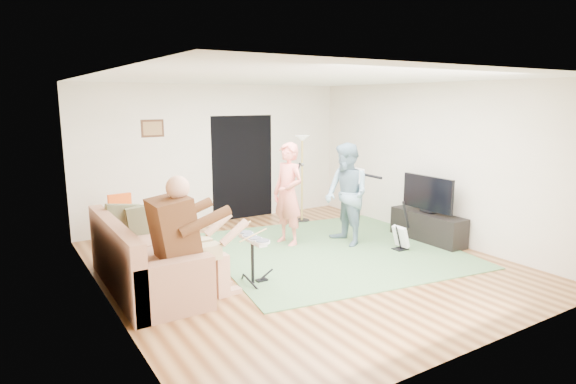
% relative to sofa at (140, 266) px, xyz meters
% --- Properties ---
extents(floor, '(6.00, 6.00, 0.00)m').
position_rel_sofa_xyz_m(floor, '(2.30, -0.32, -0.31)').
color(floor, brown).
rests_on(floor, ground).
extents(walls, '(5.50, 6.00, 2.70)m').
position_rel_sofa_xyz_m(walls, '(2.30, -0.32, 1.04)').
color(walls, silver).
rests_on(walls, floor).
extents(ceiling, '(6.00, 6.00, 0.00)m').
position_rel_sofa_xyz_m(ceiling, '(2.30, -0.32, 2.39)').
color(ceiling, white).
rests_on(ceiling, walls).
extents(window_blinds, '(0.00, 2.05, 2.05)m').
position_rel_sofa_xyz_m(window_blinds, '(-0.44, -0.12, 1.24)').
color(window_blinds, brown).
rests_on(window_blinds, walls).
extents(doorway, '(2.10, 0.00, 2.10)m').
position_rel_sofa_xyz_m(doorway, '(2.85, 2.67, 0.74)').
color(doorway, black).
rests_on(doorway, walls).
extents(picture_frame, '(0.42, 0.03, 0.32)m').
position_rel_sofa_xyz_m(picture_frame, '(1.05, 2.67, 1.59)').
color(picture_frame, '#3F2314').
rests_on(picture_frame, walls).
extents(area_rug, '(4.23, 4.11, 0.02)m').
position_rel_sofa_xyz_m(area_rug, '(3.08, -0.05, -0.30)').
color(area_rug, '#4D7547').
rests_on(area_rug, floor).
extents(sofa, '(0.94, 2.29, 0.93)m').
position_rel_sofa_xyz_m(sofa, '(0.00, 0.00, 0.00)').
color(sofa, '#9F6C4F').
rests_on(sofa, floor).
extents(drummer, '(1.00, 0.56, 1.54)m').
position_rel_sofa_xyz_m(drummer, '(0.46, -0.65, 0.29)').
color(drummer, '#532E17').
rests_on(drummer, sofa).
extents(drum_kit, '(0.36, 0.65, 0.67)m').
position_rel_sofa_xyz_m(drum_kit, '(1.30, -0.65, -0.02)').
color(drum_kit, black).
rests_on(drum_kit, floor).
extents(singer, '(0.52, 0.69, 1.72)m').
position_rel_sofa_xyz_m(singer, '(2.66, 0.63, 0.55)').
color(singer, '#FF7E6E').
rests_on(singer, floor).
extents(microphone, '(0.06, 0.06, 0.24)m').
position_rel_sofa_xyz_m(microphone, '(2.86, 0.63, 0.98)').
color(microphone, black).
rests_on(microphone, singer).
extents(guitarist, '(0.73, 0.89, 1.71)m').
position_rel_sofa_xyz_m(guitarist, '(3.48, 0.10, 0.55)').
color(guitarist, '#6E8EA1').
rests_on(guitarist, floor).
extents(guitar_held, '(0.14, 0.60, 0.26)m').
position_rel_sofa_xyz_m(guitar_held, '(3.68, 0.10, 0.86)').
color(guitar_held, silver).
rests_on(guitar_held, guitarist).
extents(guitar_spare, '(0.29, 0.26, 0.81)m').
position_rel_sofa_xyz_m(guitar_spare, '(4.02, -0.64, -0.08)').
color(guitar_spare, black).
rests_on(guitar_spare, floor).
extents(torchiere_lamp, '(0.31, 0.31, 1.72)m').
position_rel_sofa_xyz_m(torchiere_lamp, '(3.72, 1.80, 0.87)').
color(torchiere_lamp, black).
rests_on(torchiere_lamp, floor).
extents(dining_chair, '(0.42, 0.44, 0.91)m').
position_rel_sofa_xyz_m(dining_chair, '(0.24, 1.76, 0.02)').
color(dining_chair, tan).
rests_on(dining_chair, floor).
extents(tv_cabinet, '(0.40, 1.40, 0.50)m').
position_rel_sofa_xyz_m(tv_cabinet, '(4.80, -0.50, -0.06)').
color(tv_cabinet, black).
rests_on(tv_cabinet, floor).
extents(television, '(0.06, 1.04, 0.58)m').
position_rel_sofa_xyz_m(television, '(4.75, -0.50, 0.54)').
color(television, black).
rests_on(television, tv_cabinet).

